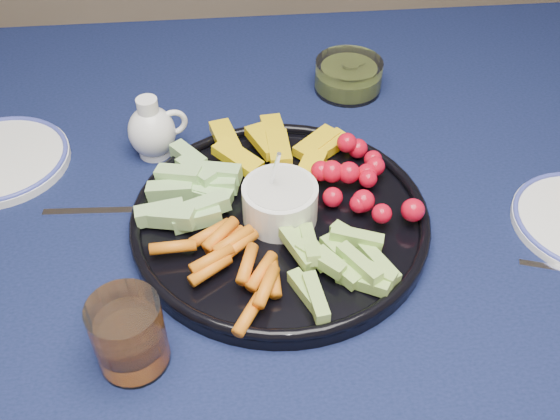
{
  "coord_description": "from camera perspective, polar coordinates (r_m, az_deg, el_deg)",
  "views": [
    {
      "loc": [
        -0.06,
        -0.65,
        1.34
      ],
      "look_at": [
        -0.01,
        -0.07,
        0.78
      ],
      "focal_mm": 40.0,
      "sensor_mm": 36.0,
      "label": 1
    }
  ],
  "objects": [
    {
      "name": "dining_table",
      "position": [
        0.95,
        0.01,
        -2.19
      ],
      "size": [
        1.67,
        1.07,
        0.75
      ],
      "color": "#452717",
      "rests_on": "ground"
    },
    {
      "name": "crudite_platter",
      "position": [
        0.82,
        -0.2,
        -0.39
      ],
      "size": [
        0.39,
        0.39,
        0.13
      ],
      "color": "black",
      "rests_on": "dining_table"
    },
    {
      "name": "creamer_pitcher",
      "position": [
        0.95,
        -11.58,
        7.12
      ],
      "size": [
        0.09,
        0.07,
        0.1
      ],
      "color": "white",
      "rests_on": "dining_table"
    },
    {
      "name": "pickle_bowl",
      "position": [
        1.09,
        6.26,
        11.98
      ],
      "size": [
        0.11,
        0.11,
        0.05
      ],
      "color": "white",
      "rests_on": "dining_table"
    },
    {
      "name": "juice_tumbler",
      "position": [
        0.69,
        -13.56,
        -11.27
      ],
      "size": [
        0.08,
        0.08,
        0.09
      ],
      "color": "white",
      "rests_on": "dining_table"
    },
    {
      "name": "fork_left",
      "position": [
        0.88,
        -13.98,
        -0.09
      ],
      "size": [
        0.19,
        0.03,
        0.0
      ],
      "color": "white",
      "rests_on": "dining_table"
    }
  ]
}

